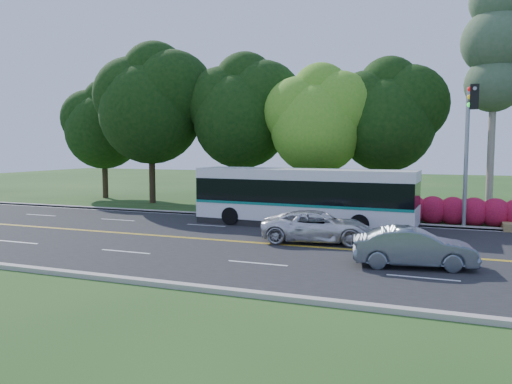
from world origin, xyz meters
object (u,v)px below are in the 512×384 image
(sedan, at_px, (413,248))
(suv, at_px, (318,226))
(transit_bus, at_px, (303,198))
(traffic_signal, at_px, (468,134))

(sedan, xyz_separation_m, suv, (-4.10, 3.24, 0.00))
(suv, bearing_deg, sedan, -138.53)
(sedan, bearing_deg, transit_bus, 28.99)
(sedan, relative_size, suv, 0.84)
(transit_bus, bearing_deg, suv, -62.75)
(sedan, bearing_deg, traffic_signal, -24.40)
(traffic_signal, bearing_deg, suv, -144.42)
(transit_bus, bearing_deg, traffic_signal, 6.04)
(traffic_signal, relative_size, transit_bus, 0.62)
(traffic_signal, height_order, sedan, traffic_signal)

